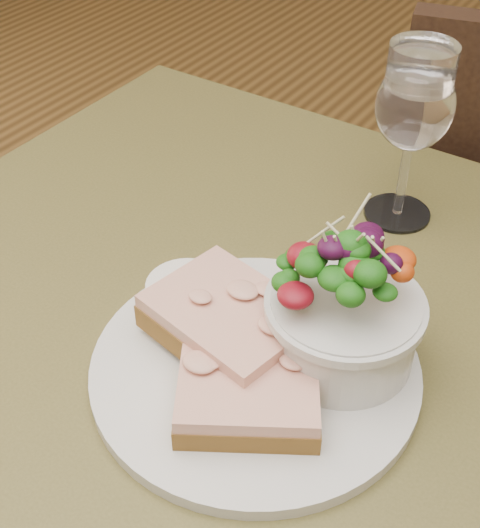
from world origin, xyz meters
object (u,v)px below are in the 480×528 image
Objects in this scene: sandwich_front at (248,397)px; sandwich_back at (229,321)px; ramekin at (186,297)px; wine_glass at (414,111)px; salad_bowl at (346,302)px; dinner_plate at (255,368)px; cafe_table at (235,417)px.

sandwich_front is 0.92× the size of sandwich_back.
ramekin is 0.36× the size of wine_glass.
wine_glass is (-0.05, 0.22, 0.05)m from salad_bowl.
salad_bowl is at bearing 41.22° from dinner_plate.
dinner_plate is 0.04m from sandwich_back.
cafe_table is at bearing 99.59° from sandwich_front.
sandwich_front is at bearing -109.36° from salad_bowl.
salad_bowl reaches higher than ramekin.
salad_bowl is at bearing 35.80° from sandwich_back.
salad_bowl is (0.05, 0.05, 0.07)m from dinner_plate.
dinner_plate is 1.55× the size of wine_glass.
sandwich_front is at bearing -49.18° from cafe_table.
salad_bowl reaches higher than cafe_table.
sandwich_back is at bearing 103.94° from sandwich_front.
sandwich_back is 1.15× the size of salad_bowl.
wine_glass is at bearing 71.05° from ramekin.
dinner_plate is 4.29× the size of ramekin.
dinner_plate is at bearing -138.78° from salad_bowl.
dinner_plate is (0.03, -0.02, 0.11)m from cafe_table.
dinner_plate is 2.03× the size of sandwich_front.
ramekin is (-0.08, 0.02, 0.03)m from dinner_plate.
wine_glass is at bearing 101.93° from salad_bowl.
cafe_table is 0.19m from salad_bowl.
sandwich_front is (0.05, -0.06, 0.13)m from cafe_table.
sandwich_front is 0.12m from ramekin.
sandwich_back is at bearing -82.61° from cafe_table.
sandwich_front is 0.76× the size of wine_glass.
cafe_table is 0.14m from sandwich_back.
salad_bowl is at bearing 12.79° from ramekin.
sandwich_front reaches higher than dinner_plate.
wine_glass is (0.09, 0.25, 0.09)m from ramekin.
dinner_plate is at bearing -11.18° from ramekin.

